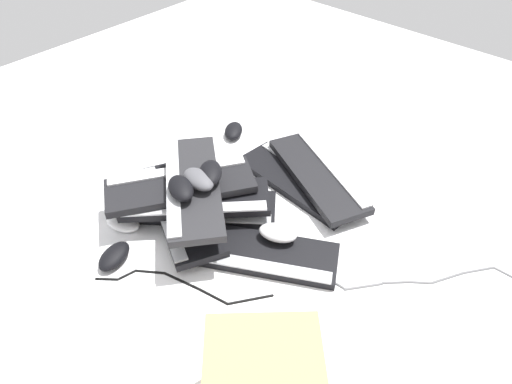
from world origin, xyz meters
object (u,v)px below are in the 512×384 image
mouse_1 (278,233)px  mouse_6 (199,179)px  mouse_0 (233,131)px  keyboard_5 (180,185)px  mouse_5 (114,256)px  mouse_4 (210,173)px  keyboard_3 (182,209)px  mouse_2 (123,223)px  keyboard_1 (205,208)px  keyboard_2 (259,254)px  mouse_3 (181,188)px  keyboard_6 (318,174)px  keyboard_0 (298,181)px  keyboard_4 (195,200)px  keyboard_7 (192,186)px

mouse_1 → mouse_6: (-0.08, 0.23, 0.12)m
mouse_0 → keyboard_5: bearing=166.9°
mouse_5 → mouse_4: bearing=148.6°
keyboard_3 → mouse_2: keyboard_3 is taller
keyboard_1 → mouse_1: 0.26m
keyboard_2 → keyboard_5: keyboard_5 is taller
mouse_3 → mouse_6: size_ratio=1.00×
mouse_4 → mouse_5: (-0.31, 0.07, -0.15)m
keyboard_3 → mouse_0: 0.47m
mouse_2 → mouse_3: size_ratio=1.00×
keyboard_2 → keyboard_1: bearing=84.4°
keyboard_1 → mouse_5: bearing=172.4°
keyboard_6 → mouse_4: (-0.33, 0.15, 0.13)m
keyboard_0 → mouse_4: bearing=160.1°
keyboard_5 → mouse_6: bearing=-86.0°
mouse_2 → mouse_5: bearing=-64.5°
keyboard_0 → mouse_6: 0.38m
keyboard_2 → mouse_1: mouse_1 is taller
mouse_0 → mouse_5: same height
keyboard_4 → mouse_2: bearing=143.2°
mouse_0 → keyboard_7: bearing=173.5°
keyboard_3 → mouse_6: 0.14m
mouse_1 → mouse_6: mouse_6 is taller
keyboard_7 → mouse_4: size_ratio=3.96×
keyboard_5 → mouse_1: keyboard_5 is taller
keyboard_1 → mouse_2: size_ratio=3.97×
keyboard_0 → mouse_5: mouse_5 is taller
mouse_5 → keyboard_3: bearing=158.2°
keyboard_6 → mouse_6: size_ratio=4.20×
keyboard_5 → keyboard_7: bearing=-90.1°
keyboard_1 → keyboard_3: 0.08m
keyboard_0 → keyboard_5: 0.40m
keyboard_3 → keyboard_7: size_ratio=1.06×
keyboard_3 → keyboard_7: keyboard_7 is taller
mouse_3 → mouse_6: 0.06m
keyboard_7 → mouse_3: mouse_3 is taller
mouse_3 → mouse_5: bearing=98.6°
mouse_3 → mouse_5: mouse_3 is taller
keyboard_2 → mouse_5: mouse_5 is taller
keyboard_5 → mouse_6: size_ratio=4.10×
mouse_2 → mouse_3: (0.12, -0.15, 0.15)m
keyboard_2 → mouse_0: bearing=51.0°
mouse_1 → mouse_5: bearing=25.1°
keyboard_4 → keyboard_7: (-0.01, -0.00, 0.06)m
keyboard_4 → mouse_3: bearing=-162.6°
keyboard_2 → mouse_0: size_ratio=4.15×
keyboard_1 → mouse_0: mouse_0 is taller
keyboard_3 → mouse_0: keyboard_3 is taller
keyboard_6 → mouse_1: mouse_1 is taller
mouse_3 → mouse_6: same height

